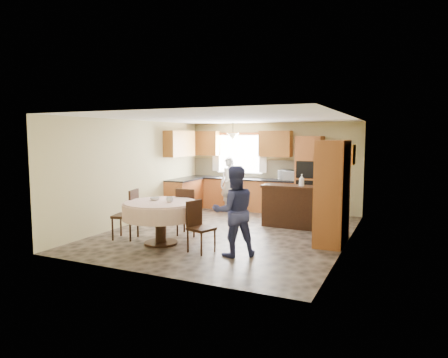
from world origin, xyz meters
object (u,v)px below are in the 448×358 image
sideboard (290,207)px  cupboard (332,193)px  chair_left (129,212)px  chair_back (187,210)px  dining_table (161,211)px  oven_tower (309,176)px  chair_right (198,224)px  person_sink (229,185)px  person_dining (234,211)px

sideboard → cupboard: 1.68m
chair_left → chair_back: (0.95, 0.75, -0.01)m
dining_table → chair_back: 0.82m
chair_left → chair_back: size_ratio=1.01×
oven_tower → sideboard: 1.70m
dining_table → chair_right: (0.92, -0.15, -0.14)m
dining_table → chair_left: 0.82m
sideboard → chair_left: bearing=-136.1°
cupboard → person_sink: cupboard is taller
chair_left → person_sink: person_sink is taller
chair_left → chair_back: 1.21m
oven_tower → chair_right: 4.43m
dining_table → person_dining: size_ratio=0.92×
person_dining → chair_back: bearing=-68.9°
cupboard → person_sink: 3.94m
chair_right → oven_tower: bearing=2.9°
chair_right → person_sink: (-1.10, 3.83, 0.25)m
dining_table → chair_back: chair_back is taller
chair_right → person_sink: bearing=32.8°
cupboard → person_sink: (-3.22, 2.25, -0.25)m
cupboard → chair_back: 3.01m
oven_tower → chair_back: bearing=-118.8°
dining_table → person_dining: bearing=-4.0°
dining_table → chair_left: bearing=176.5°
sideboard → cupboard: cupboard is taller
oven_tower → chair_back: oven_tower is taller
chair_back → chair_right: size_ratio=1.08×
sideboard → cupboard: (1.15, -1.10, 0.56)m
cupboard → dining_table: 3.38m
cupboard → chair_back: (-2.90, -0.64, -0.46)m
person_sink → person_dining: 4.21m
sideboard → cupboard: bearing=-42.5°
sideboard → person_dining: person_dining is taller
chair_back → person_dining: (1.48, -0.91, 0.24)m
cupboard → chair_back: cupboard is taller
chair_left → chair_right: bearing=69.4°
chair_left → chair_right: 1.74m
sideboard → chair_back: chair_back is taller
oven_tower → chair_back: size_ratio=2.09×
oven_tower → dining_table: size_ratio=1.44×
chair_left → person_dining: bearing=72.1°
chair_back → oven_tower: bearing=-126.8°
oven_tower → person_sink: 2.22m
chair_right → person_dining: bearing=-70.5°
sideboard → chair_back: size_ratio=1.27×
chair_left → person_sink: bearing=156.1°
chair_left → person_sink: size_ratio=0.67×
person_sink → chair_back: bearing=-72.5°
sideboard → person_sink: size_ratio=0.84×
chair_left → person_dining: 2.45m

